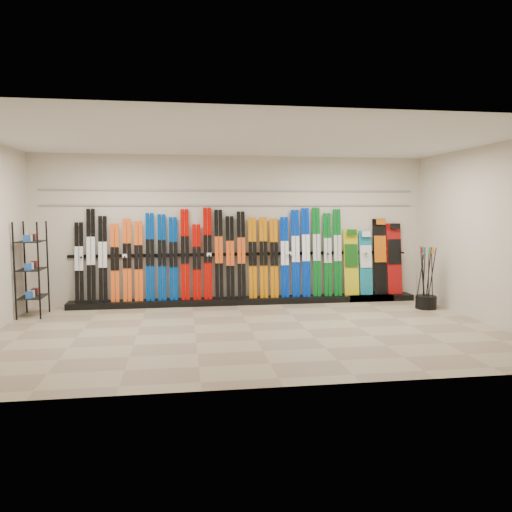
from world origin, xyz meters
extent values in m
plane|color=gray|center=(0.00, 0.00, 0.00)|extent=(8.00, 8.00, 0.00)
plane|color=beige|center=(0.00, 2.50, 1.50)|extent=(8.00, 0.00, 8.00)
plane|color=beige|center=(4.00, 0.00, 1.50)|extent=(0.00, 5.00, 5.00)
plane|color=silver|center=(0.00, 0.00, 3.00)|extent=(8.00, 8.00, 0.00)
cube|color=black|center=(0.22, 2.28, 0.06)|extent=(8.00, 0.40, 0.12)
cube|color=black|center=(-3.05, 2.32, 0.89)|extent=(0.17, 0.19, 1.55)
cube|color=black|center=(-2.83, 2.33, 1.03)|extent=(0.17, 0.22, 1.81)
cube|color=black|center=(-2.60, 2.33, 0.96)|extent=(0.17, 0.21, 1.67)
cube|color=#F05516|center=(-2.38, 2.32, 0.88)|extent=(0.17, 0.19, 1.52)
cube|color=#F05516|center=(-2.14, 2.32, 0.93)|extent=(0.17, 0.20, 1.62)
cube|color=#F05516|center=(-1.92, 2.32, 0.90)|extent=(0.17, 0.20, 1.57)
cube|color=navy|center=(-1.70, 2.33, 0.98)|extent=(0.17, 0.21, 1.73)
cube|color=navy|center=(-1.47, 2.33, 0.97)|extent=(0.17, 0.21, 1.70)
cube|color=navy|center=(-1.25, 2.32, 0.94)|extent=(0.17, 0.20, 1.65)
cube|color=#B40500|center=(-1.02, 2.33, 1.02)|extent=(0.17, 0.22, 1.81)
cube|color=#B40500|center=(-0.78, 2.32, 0.87)|extent=(0.17, 0.19, 1.50)
cube|color=#B40500|center=(-0.56, 2.33, 1.04)|extent=(0.17, 0.23, 1.83)
cube|color=black|center=(-0.34, 2.33, 1.02)|extent=(0.17, 0.22, 1.79)
cube|color=black|center=(-0.11, 2.33, 0.95)|extent=(0.17, 0.21, 1.66)
cube|color=black|center=(0.12, 2.33, 1.00)|extent=(0.17, 0.22, 1.76)
cube|color=#CE7006|center=(0.35, 2.32, 0.94)|extent=(0.17, 0.20, 1.63)
cube|color=#CE7006|center=(0.57, 2.32, 0.94)|extent=(0.17, 0.20, 1.64)
cube|color=#CE7006|center=(0.79, 2.32, 0.93)|extent=(0.17, 0.20, 1.62)
cube|color=#002CB7|center=(1.02, 2.32, 0.94)|extent=(0.17, 0.20, 1.64)
cube|color=#002CB7|center=(1.24, 2.33, 1.01)|extent=(0.17, 0.22, 1.79)
cube|color=#002CB7|center=(1.46, 2.33, 1.03)|extent=(0.17, 0.22, 1.83)
cube|color=#065B19|center=(1.69, 2.33, 1.04)|extent=(0.17, 0.23, 1.84)
cube|color=#065B19|center=(1.93, 2.33, 0.98)|extent=(0.17, 0.21, 1.72)
cube|color=#065B19|center=(2.14, 2.33, 1.02)|extent=(0.17, 0.22, 1.80)
cube|color=gold|center=(2.45, 2.35, 0.81)|extent=(0.31, 0.22, 1.38)
cube|color=#14728C|center=(2.77, 2.34, 0.79)|extent=(0.28, 0.21, 1.35)
cube|color=black|center=(3.09, 2.36, 0.92)|extent=(0.29, 0.25, 1.60)
cube|color=#990C0C|center=(3.41, 2.36, 0.87)|extent=(0.32, 0.23, 1.50)
cube|color=black|center=(-3.75, 1.70, 0.85)|extent=(0.40, 0.60, 1.71)
cylinder|color=black|center=(3.60, 1.27, 0.12)|extent=(0.40, 0.40, 0.25)
cylinder|color=black|center=(3.53, 1.24, 0.61)|extent=(0.08, 0.10, 1.18)
cylinder|color=black|center=(3.67, 1.20, 0.61)|extent=(0.02, 0.14, 1.18)
cylinder|color=black|center=(3.66, 1.32, 0.61)|extent=(0.05, 0.10, 1.18)
cylinder|color=black|center=(3.58, 1.41, 0.61)|extent=(0.13, 0.04, 1.18)
cylinder|color=black|center=(3.47, 1.28, 0.61)|extent=(0.15, 0.06, 1.17)
cylinder|color=black|center=(3.64, 1.16, 0.61)|extent=(0.15, 0.05, 1.17)
cylinder|color=black|center=(3.49, 1.19, 0.61)|extent=(0.16, 0.09, 1.17)
cylinder|color=black|center=(3.61, 1.23, 0.61)|extent=(0.09, 0.05, 1.18)
cube|color=gray|center=(0.00, 2.48, 2.00)|extent=(7.60, 0.02, 0.03)
cube|color=gray|center=(0.00, 2.48, 2.30)|extent=(7.60, 0.02, 0.03)
camera|label=1|loc=(-1.07, -7.68, 1.95)|focal=35.00mm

